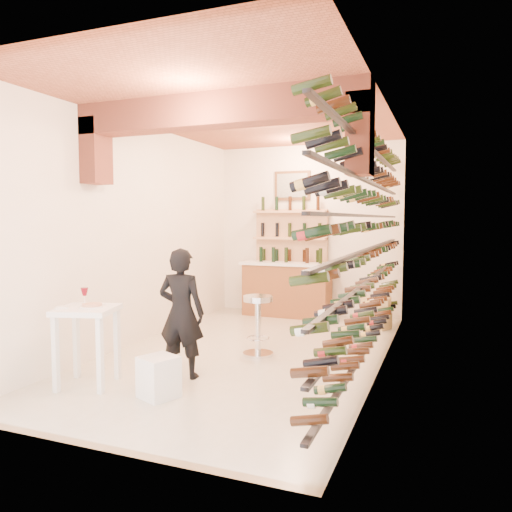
{
  "coord_description": "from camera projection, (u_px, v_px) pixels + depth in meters",
  "views": [
    {
      "loc": [
        2.47,
        -6.0,
        1.81
      ],
      "look_at": [
        0.0,
        0.3,
        1.3
      ],
      "focal_mm": 34.25,
      "sensor_mm": 36.0,
      "label": 1
    }
  ],
  "objects": [
    {
      "name": "crate_upper",
      "position": [
        376.0,
        305.0,
        8.11
      ],
      "size": [
        0.47,
        0.34,
        0.26
      ],
      "primitive_type": "cube",
      "rotation": [
        0.0,
        0.0,
        -0.07
      ],
      "color": "tan",
      "rests_on": "crate_lower"
    },
    {
      "name": "back_counter",
      "position": [
        287.0,
        288.0,
        9.13
      ],
      "size": [
        1.7,
        0.62,
        1.29
      ],
      "color": "brown",
      "rests_on": "ground"
    },
    {
      "name": "room_shell",
      "position": [
        240.0,
        184.0,
        6.19
      ],
      "size": [
        3.52,
        6.02,
        3.21
      ],
      "color": "#EFE3CF",
      "rests_on": "ground"
    },
    {
      "name": "wine_rack",
      "position": [
        364.0,
        241.0,
        5.93
      ],
      "size": [
        0.32,
        5.7,
        2.56
      ],
      "color": "black",
      "rests_on": "ground"
    },
    {
      "name": "person",
      "position": [
        181.0,
        313.0,
        5.56
      ],
      "size": [
        0.58,
        0.41,
        1.49
      ],
      "primitive_type": "imported",
      "rotation": [
        0.0,
        0.0,
        3.25
      ],
      "color": "black",
      "rests_on": "ground"
    },
    {
      "name": "back_shelving",
      "position": [
        291.0,
        253.0,
        9.3
      ],
      "size": [
        1.4,
        0.31,
        2.73
      ],
      "color": "tan",
      "rests_on": "ground"
    },
    {
      "name": "crate_lower",
      "position": [
        376.0,
        320.0,
        8.12
      ],
      "size": [
        0.52,
        0.46,
        0.26
      ],
      "primitive_type": "cube",
      "rotation": [
        0.0,
        0.0,
        -0.42
      ],
      "color": "tan",
      "rests_on": "ground"
    },
    {
      "name": "ground",
      "position": [
        248.0,
        353.0,
        6.6
      ],
      "size": [
        6.0,
        6.0,
        0.0
      ],
      "primitive_type": "plane",
      "color": "beige",
      "rests_on": "ground"
    },
    {
      "name": "chrome_barstool",
      "position": [
        258.0,
        321.0,
        6.49
      ],
      "size": [
        0.41,
        0.41,
        0.8
      ],
      "rotation": [
        0.0,
        0.0,
        -0.17
      ],
      "color": "silver",
      "rests_on": "ground"
    },
    {
      "name": "tasting_table",
      "position": [
        87.0,
        321.0,
        5.28
      ],
      "size": [
        0.74,
        0.74,
        1.04
      ],
      "rotation": [
        0.0,
        0.0,
        0.29
      ],
      "color": "white",
      "rests_on": "ground"
    },
    {
      "name": "white_stool",
      "position": [
        159.0,
        377.0,
        4.96
      ],
      "size": [
        0.44,
        0.44,
        0.42
      ],
      "primitive_type": "cube",
      "rotation": [
        0.0,
        0.0,
        -0.4
      ],
      "color": "white",
      "rests_on": "ground"
    }
  ]
}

